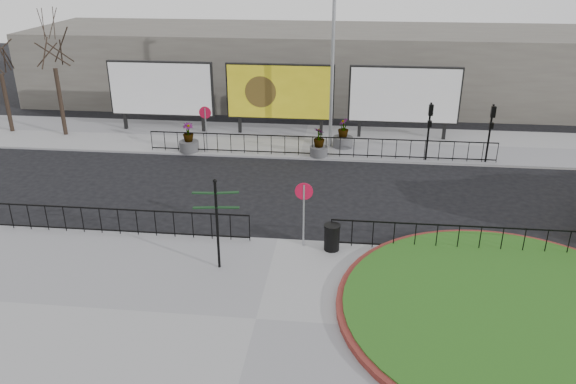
# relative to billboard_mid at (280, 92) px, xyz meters

# --- Properties ---
(ground) EXTENTS (90.00, 90.00, 0.00)m
(ground) POSITION_rel_billboard_mid_xyz_m (1.50, -12.97, -2.60)
(ground) COLOR black
(ground) RESTS_ON ground
(pavement_near) EXTENTS (30.00, 10.00, 0.12)m
(pavement_near) POSITION_rel_billboard_mid_xyz_m (1.50, -17.97, -2.54)
(pavement_near) COLOR gray
(pavement_near) RESTS_ON ground
(pavement_far) EXTENTS (44.00, 6.00, 0.12)m
(pavement_far) POSITION_rel_billboard_mid_xyz_m (1.50, -0.97, -2.54)
(pavement_far) COLOR gray
(pavement_far) RESTS_ON ground
(brick_edge) EXTENTS (10.40, 10.40, 0.18)m
(brick_edge) POSITION_rel_billboard_mid_xyz_m (9.00, -16.97, -2.39)
(brick_edge) COLOR maroon
(brick_edge) RESTS_ON pavement_near
(grass_lawn) EXTENTS (10.00, 10.00, 0.22)m
(grass_lawn) POSITION_rel_billboard_mid_xyz_m (9.00, -16.97, -2.37)
(grass_lawn) COLOR #214D14
(grass_lawn) RESTS_ON pavement_near
(railing_near_left) EXTENTS (10.00, 0.10, 1.10)m
(railing_near_left) POSITION_rel_billboard_mid_xyz_m (-4.50, -13.27, -1.93)
(railing_near_left) COLOR black
(railing_near_left) RESTS_ON pavement_near
(railing_near_right) EXTENTS (9.00, 0.10, 1.10)m
(railing_near_right) POSITION_rel_billboard_mid_xyz_m (8.00, -13.27, -1.93)
(railing_near_right) COLOR black
(railing_near_right) RESTS_ON pavement_near
(railing_far) EXTENTS (18.00, 0.10, 1.10)m
(railing_far) POSITION_rel_billboard_mid_xyz_m (2.50, -3.67, -1.93)
(railing_far) COLOR black
(railing_far) RESTS_ON pavement_far
(speed_sign_far) EXTENTS (0.64, 0.07, 2.47)m
(speed_sign_far) POSITION_rel_billboard_mid_xyz_m (-3.50, -3.57, -0.68)
(speed_sign_far) COLOR gray
(speed_sign_far) RESTS_ON pavement_far
(speed_sign_near) EXTENTS (0.64, 0.07, 2.47)m
(speed_sign_near) POSITION_rel_billboard_mid_xyz_m (2.50, -13.37, -0.68)
(speed_sign_near) COLOR gray
(speed_sign_near) RESTS_ON pavement_near
(billboard_left) EXTENTS (6.20, 0.31, 4.10)m
(billboard_left) POSITION_rel_billboard_mid_xyz_m (-7.00, 0.00, 0.00)
(billboard_left) COLOR black
(billboard_left) RESTS_ON pavement_far
(billboard_mid) EXTENTS (6.20, 0.31, 4.10)m
(billboard_mid) POSITION_rel_billboard_mid_xyz_m (0.00, 0.00, 0.00)
(billboard_mid) COLOR black
(billboard_mid) RESTS_ON pavement_far
(billboard_right) EXTENTS (6.20, 0.31, 4.10)m
(billboard_right) POSITION_rel_billboard_mid_xyz_m (7.00, 0.00, 0.00)
(billboard_right) COLOR black
(billboard_right) RESTS_ON pavement_far
(lamp_post) EXTENTS (0.74, 0.18, 9.23)m
(lamp_post) POSITION_rel_billboard_mid_xyz_m (3.01, -1.97, 2.23)
(lamp_post) COLOR gray
(lamp_post) RESTS_ON pavement_far
(signal_pole_a) EXTENTS (0.22, 0.26, 3.00)m
(signal_pole_a) POSITION_rel_billboard_mid_xyz_m (8.00, -3.63, -0.50)
(signal_pole_a) COLOR black
(signal_pole_a) RESTS_ON pavement_far
(signal_pole_b) EXTENTS (0.22, 0.26, 3.00)m
(signal_pole_b) POSITION_rel_billboard_mid_xyz_m (11.00, -3.63, -0.50)
(signal_pole_b) COLOR black
(signal_pole_b) RESTS_ON pavement_far
(tree_left) EXTENTS (2.00, 2.00, 7.00)m
(tree_left) POSITION_rel_billboard_mid_xyz_m (-12.50, -1.47, 1.02)
(tree_left) COLOR #2D2119
(tree_left) RESTS_ON pavement_far
(tree_mid) EXTENTS (2.00, 2.00, 6.20)m
(tree_mid) POSITION_rel_billboard_mid_xyz_m (-16.00, -1.17, 0.62)
(tree_mid) COLOR #2D2119
(tree_mid) RESTS_ON pavement_far
(building_backdrop) EXTENTS (40.00, 10.00, 5.00)m
(building_backdrop) POSITION_rel_billboard_mid_xyz_m (1.50, 9.03, -0.10)
(building_backdrop) COLOR #666259
(building_backdrop) RESTS_ON ground
(fingerpost_sign) EXTENTS (1.52, 0.43, 3.24)m
(fingerpost_sign) POSITION_rel_billboard_mid_xyz_m (-0.21, -15.21, -0.52)
(fingerpost_sign) COLOR black
(fingerpost_sign) RESTS_ON pavement_near
(litter_bin) EXTENTS (0.59, 0.59, 0.98)m
(litter_bin) POSITION_rel_billboard_mid_xyz_m (3.54, -13.57, -1.98)
(litter_bin) COLOR black
(litter_bin) RESTS_ON pavement_near
(planter_a) EXTENTS (1.04, 1.04, 1.55)m
(planter_a) POSITION_rel_billboard_mid_xyz_m (-4.49, -3.57, -1.94)
(planter_a) COLOR #4C4C4F
(planter_a) RESTS_ON pavement_far
(planter_b) EXTENTS (0.95, 0.95, 1.52)m
(planter_b) POSITION_rel_billboard_mid_xyz_m (2.48, -3.57, -1.90)
(planter_b) COLOR #4C4C4F
(planter_b) RESTS_ON pavement_far
(planter_c) EXTENTS (1.08, 1.08, 1.60)m
(planter_c) POSITION_rel_billboard_mid_xyz_m (3.70, -1.97, -1.92)
(planter_c) COLOR #4C4C4F
(planter_c) RESTS_ON pavement_far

